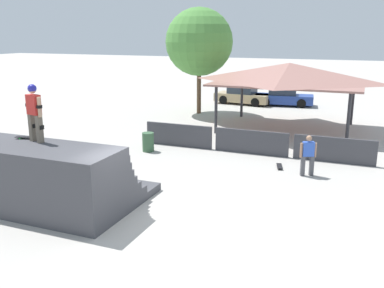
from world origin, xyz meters
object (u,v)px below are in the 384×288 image
at_px(skateboard_on_deck, 30,137).
at_px(trash_bin, 148,142).
at_px(skater_on_deck, 34,109).
at_px(bystander_walking, 308,153).
at_px(parked_car_blue, 284,97).
at_px(tree_beside_pavilion, 199,42).
at_px(skateboard_on_ground, 280,166).
at_px(parked_car_tan, 243,96).

height_order(skateboard_on_deck, trash_bin, skateboard_on_deck).
xyz_separation_m(skater_on_deck, bystander_walking, (7.22, 5.88, -2.13)).
bearing_deg(parked_car_blue, trash_bin, -110.12).
bearing_deg(skater_on_deck, bystander_walking, 53.92).
relative_size(skateboard_on_deck, tree_beside_pavilion, 0.13).
bearing_deg(parked_car_blue, tree_beside_pavilion, -139.15).
distance_m(bystander_walking, tree_beside_pavilion, 13.84).
distance_m(skater_on_deck, tree_beside_pavilion, 16.40).
bearing_deg(bystander_walking, trash_bin, -31.49).
bearing_deg(skater_on_deck, tree_beside_pavilion, 108.68).
xyz_separation_m(skateboard_on_deck, tree_beside_pavilion, (-0.67, 16.09, 2.53)).
height_order(bystander_walking, parked_car_blue, bystander_walking).
bearing_deg(parked_car_blue, skateboard_on_ground, -87.59).
xyz_separation_m(skateboard_on_ground, trash_bin, (-5.93, 0.22, 0.37)).
bearing_deg(parked_car_tan, tree_beside_pavilion, -102.64).
distance_m(skateboard_on_deck, parked_car_tan, 20.94).
xyz_separation_m(skateboard_on_deck, bystander_walking, (7.67, 5.69, -1.20)).
bearing_deg(parked_car_tan, trash_bin, -84.82).
distance_m(bystander_walking, parked_car_tan, 16.58).
relative_size(skater_on_deck, tree_beside_pavilion, 0.25).
distance_m(skater_on_deck, trash_bin, 7.15).
distance_m(skater_on_deck, parked_car_tan, 21.20).
bearing_deg(skateboard_on_ground, tree_beside_pavilion, -158.04).
bearing_deg(bystander_walking, skateboard_on_ground, -52.19).
distance_m(skater_on_deck, bystander_walking, 9.55).
xyz_separation_m(bystander_walking, trash_bin, (-7.05, 0.79, -0.43)).
height_order(skateboard_on_deck, tree_beside_pavilion, tree_beside_pavilion).
bearing_deg(skater_on_deck, trash_bin, 103.26).
bearing_deg(tree_beside_pavilion, bystander_walking, -51.27).
xyz_separation_m(skateboard_on_deck, parked_car_tan, (1.00, 20.87, -1.46)).
height_order(skateboard_on_ground, tree_beside_pavilion, tree_beside_pavilion).
bearing_deg(skater_on_deck, parked_car_tan, 103.24).
relative_size(bystander_walking, parked_car_blue, 0.36).
xyz_separation_m(trash_bin, parked_car_tan, (0.38, 14.38, 0.18)).
bearing_deg(bystander_walking, tree_beside_pavilion, -76.33).
relative_size(skateboard_on_deck, bystander_walking, 0.55).
height_order(trash_bin, parked_car_blue, parked_car_blue).
bearing_deg(trash_bin, bystander_walking, -6.42).
bearing_deg(trash_bin, parked_car_tan, 88.50).
bearing_deg(skateboard_on_deck, skater_on_deck, -37.98).
bearing_deg(trash_bin, parked_car_blue, 77.37).
relative_size(tree_beside_pavilion, trash_bin, 7.93).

